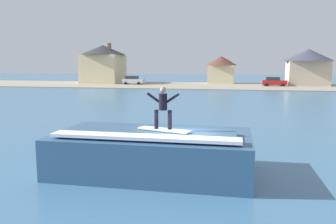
% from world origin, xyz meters
% --- Properties ---
extents(ground_plane, '(260.00, 260.00, 0.00)m').
position_xyz_m(ground_plane, '(0.00, 0.00, 0.00)').
color(ground_plane, '#3C688C').
extents(wave_crest, '(7.78, 4.14, 1.79)m').
position_xyz_m(wave_crest, '(-1.29, -0.13, 0.84)').
color(wave_crest, '#305378').
rests_on(wave_crest, ground_plane).
extents(surfboard, '(2.20, 1.12, 0.06)m').
position_xyz_m(surfboard, '(-0.76, -0.38, 1.82)').
color(surfboard, white).
rests_on(surfboard, wave_crest).
extents(surfer, '(1.28, 0.32, 1.64)m').
position_xyz_m(surfer, '(-0.80, -0.36, 2.77)').
color(surfer, black).
rests_on(surfer, surfboard).
extents(shoreline_bank, '(120.00, 20.40, 0.13)m').
position_xyz_m(shoreline_bank, '(0.00, 54.33, 0.06)').
color(shoreline_bank, gray).
rests_on(shoreline_bank, ground_plane).
extents(car_near_shore, '(4.31, 2.31, 1.86)m').
position_xyz_m(car_near_shore, '(-18.96, 55.15, 0.95)').
color(car_near_shore, silver).
rests_on(car_near_shore, ground_plane).
extents(car_far_shore, '(4.60, 2.25, 1.86)m').
position_xyz_m(car_far_shore, '(9.17, 55.05, 0.95)').
color(car_far_shore, red).
rests_on(car_far_shore, ground_plane).
extents(house_with_chimney, '(10.08, 10.08, 8.72)m').
position_xyz_m(house_with_chimney, '(-26.79, 58.39, 4.56)').
color(house_with_chimney, beige).
rests_on(house_with_chimney, ground_plane).
extents(house_gabled_white, '(9.41, 9.41, 7.20)m').
position_xyz_m(house_gabled_white, '(15.73, 58.12, 4.22)').
color(house_gabled_white, beige).
rests_on(house_gabled_white, ground_plane).
extents(house_small_cottage, '(6.87, 6.87, 6.02)m').
position_xyz_m(house_small_cottage, '(-1.24, 63.19, 3.33)').
color(house_small_cottage, beige).
rests_on(house_small_cottage, ground_plane).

